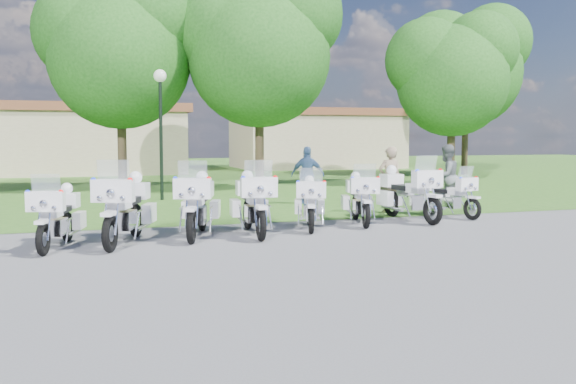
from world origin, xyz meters
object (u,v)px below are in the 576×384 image
object	(u,v)px
motorcycle_5	(360,198)
lamp_post	(160,103)
motorcycle_2	(198,204)
motorcycle_7	(448,195)
motorcycle_0	(58,216)
motorcycle_1	(126,208)
motorcycle_6	(408,193)
bystander_a	(390,180)
bystander_c	(308,175)
motorcycle_3	(253,203)
bystander_b	(446,177)
motorcycle_4	(310,202)

from	to	relation	value
motorcycle_5	lamp_post	xyz separation A→B (m)	(-4.12, 7.55, 2.72)
motorcycle_2	motorcycle_7	bearing A→B (deg)	-152.06
motorcycle_0	motorcycle_1	distance (m)	1.34
motorcycle_1	motorcycle_6	world-z (taller)	motorcycle_1
motorcycle_6	motorcycle_5	bearing A→B (deg)	0.75
bystander_a	bystander_c	bearing A→B (deg)	-63.21
motorcycle_0	motorcycle_3	bearing A→B (deg)	-158.63
motorcycle_0	lamp_post	xyz separation A→B (m)	(3.12, 8.97, 2.74)
motorcycle_7	bystander_b	bearing A→B (deg)	-133.91
lamp_post	bystander_b	size ratio (longest dim) A/B	2.30
motorcycle_5	motorcycle_0	bearing A→B (deg)	26.00
motorcycle_1	motorcycle_5	world-z (taller)	motorcycle_1
motorcycle_1	motorcycle_4	xyz separation A→B (m)	(4.40, 0.88, -0.11)
motorcycle_5	motorcycle_6	bearing A→B (deg)	-158.50
motorcycle_1	bystander_c	bearing A→B (deg)	-115.89
motorcycle_7	bystander_c	distance (m)	5.05
motorcycle_5	motorcycle_4	bearing A→B (deg)	30.76
motorcycle_1	bystander_c	distance (m)	8.74
lamp_post	bystander_c	xyz separation A→B (m)	(4.43, -2.71, -2.43)
motorcycle_5	bystander_c	size ratio (longest dim) A/B	1.21
motorcycle_7	lamp_post	distance (m)	10.32
motorcycle_3	bystander_c	xyz separation A→B (m)	(3.37, 5.74, 0.22)
bystander_b	lamp_post	bearing A→B (deg)	-49.33
motorcycle_5	bystander_a	xyz separation A→B (m)	(1.75, 1.79, 0.31)
lamp_post	motorcycle_0	bearing A→B (deg)	-109.18
motorcycle_0	lamp_post	size ratio (longest dim) A/B	0.49
motorcycle_0	motorcycle_2	bearing A→B (deg)	-154.67
motorcycle_0	lamp_post	world-z (taller)	lamp_post
motorcycle_1	motorcycle_6	size ratio (longest dim) A/B	0.98
motorcycle_2	motorcycle_3	bearing A→B (deg)	-165.18
motorcycle_1	motorcycle_3	bearing A→B (deg)	-152.41
motorcycle_1	motorcycle_0	bearing A→B (deg)	24.17
motorcycle_1	motorcycle_2	bearing A→B (deg)	-144.44
motorcycle_2	motorcycle_3	xyz separation A→B (m)	(1.25, -0.05, -0.00)
motorcycle_0	bystander_a	world-z (taller)	bystander_a
lamp_post	bystander_c	world-z (taller)	lamp_post
motorcycle_7	motorcycle_1	bearing A→B (deg)	-1.92
motorcycle_2	motorcycle_6	bearing A→B (deg)	-152.81
bystander_a	motorcycle_7	bearing A→B (deg)	133.69
motorcycle_0	motorcycle_7	world-z (taller)	motorcycle_0
bystander_b	bystander_c	size ratio (longest dim) A/B	1.04
motorcycle_0	motorcycle_6	world-z (taller)	motorcycle_6
motorcycle_1	motorcycle_3	world-z (taller)	motorcycle_1
motorcycle_0	motorcycle_1	bearing A→B (deg)	-160.97
motorcycle_4	bystander_c	size ratio (longest dim) A/B	1.15
motorcycle_5	motorcycle_7	xyz separation A→B (m)	(2.91, 0.52, -0.05)
motorcycle_6	motorcycle_3	bearing A→B (deg)	7.43
motorcycle_0	motorcycle_1	world-z (taller)	motorcycle_1
motorcycle_6	motorcycle_7	size ratio (longest dim) A/B	1.24
bystander_c	motorcycle_2	bearing A→B (deg)	79.86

